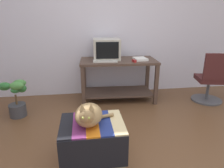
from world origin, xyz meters
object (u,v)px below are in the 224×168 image
desk (118,73)px  keyboard (105,61)px  potted_plant (16,98)px  ottoman_with_blanket (93,141)px  book (140,59)px  stapler (134,61)px  office_chair (210,81)px  tv_monitor (107,49)px  cat (89,115)px

desk → keyboard: (-0.25, -0.14, 0.25)m
desk → potted_plant: desk is taller
ottoman_with_blanket → book: bearing=58.9°
potted_plant → keyboard: bearing=12.2°
ottoman_with_blanket → stapler: size_ratio=5.82×
desk → office_chair: 1.61m
keyboard → book: (0.62, 0.07, 0.01)m
book → potted_plant: bearing=-173.8°
stapler → keyboard: bearing=159.1°
tv_monitor → cat: 1.79m
keyboard → cat: keyboard is taller
book → desk: bearing=165.5°
cat → stapler: size_ratio=3.88×
book → office_chair: (1.19, -0.29, -0.37)m
tv_monitor → cat: bearing=-99.8°
book → cat: book is taller
cat → office_chair: 2.49m
stapler → cat: bearing=-130.3°
keyboard → potted_plant: keyboard is taller
book → potted_plant: book is taller
tv_monitor → office_chair: (1.76, -0.45, -0.52)m
desk → ottoman_with_blanket: bearing=-106.1°
keyboard → book: book is taller
office_chair → keyboard: bearing=6.1°
book → tv_monitor: bearing=159.6°
tv_monitor → stapler: (0.42, -0.32, -0.15)m
potted_plant → office_chair: (3.19, 0.08, 0.10)m
cat → potted_plant: (-1.05, 1.18, -0.25)m
potted_plant → stapler: bearing=6.5°
desk → book: size_ratio=5.22×
desk → potted_plant: 1.70m
ottoman_with_blanket → keyboard: bearing=78.3°
book → stapler: size_ratio=2.33×
desk → cat: 1.72m
office_chair → cat: bearing=43.5°
keyboard → ottoman_with_blanket: keyboard is taller
keyboard → cat: size_ratio=0.94×
desk → office_chair: bearing=-10.0°
keyboard → potted_plant: 1.49m
cat → desk: bearing=78.6°
potted_plant → stapler: size_ratio=5.23×
cat → book: bearing=66.8°
potted_plant → cat: bearing=-48.4°
keyboard → book: size_ratio=1.56×
tv_monitor → stapler: 0.55m
tv_monitor → ottoman_with_blanket: tv_monitor is taller
tv_monitor → cat: (-0.38, -1.71, -0.37)m
ottoman_with_blanket → stapler: 1.66m
book → stapler: bearing=-137.8°
tv_monitor → office_chair: bearing=-11.6°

